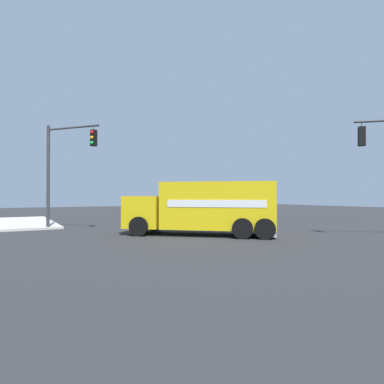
# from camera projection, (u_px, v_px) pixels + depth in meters

# --- Properties ---
(ground_plane) EXTENTS (100.00, 100.00, 0.00)m
(ground_plane) POSITION_uv_depth(u_px,v_px,m) (221.00, 234.00, 17.39)
(ground_plane) COLOR #2B2B2D
(delivery_truck) EXTENTS (7.15, 7.53, 2.78)m
(delivery_truck) POSITION_uv_depth(u_px,v_px,m) (205.00, 207.00, 16.88)
(delivery_truck) COLOR yellow
(delivery_truck) RESTS_ON ground
(traffic_light_primary) EXTENTS (3.00, 2.53, 6.30)m
(traffic_light_primary) POSITION_uv_depth(u_px,v_px,m) (63.00, 160.00, 19.38)
(traffic_light_primary) COLOR #38383D
(traffic_light_primary) RESTS_ON sidewalk_corner_far
(pickup_white) EXTENTS (2.59, 5.34, 1.38)m
(pickup_white) POSITION_uv_depth(u_px,v_px,m) (189.00, 210.00, 30.92)
(pickup_white) COLOR white
(pickup_white) RESTS_ON ground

